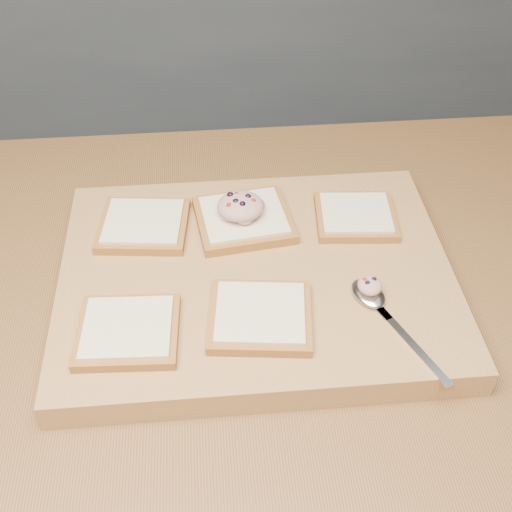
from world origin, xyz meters
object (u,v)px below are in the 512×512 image
Objects in this scene: bread_far_center at (244,219)px; spoon at (375,301)px; cutting_board at (256,279)px; tuna_salad_dollop at (240,206)px.

spoon is at bearing -47.99° from bread_far_center.
spoon is (0.14, -0.07, 0.03)m from cutting_board.
cutting_board is 0.10m from tuna_salad_dollop.
cutting_board is at bearing -81.45° from tuna_salad_dollop.
tuna_salad_dollop is (-0.01, 0.09, 0.05)m from cutting_board.
bread_far_center is at bearing 132.01° from spoon.
bread_far_center is at bearing 95.82° from cutting_board.
tuna_salad_dollop reaches higher than bread_far_center.
cutting_board is 0.09m from bread_far_center.
tuna_salad_dollop is 0.37× the size of spoon.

